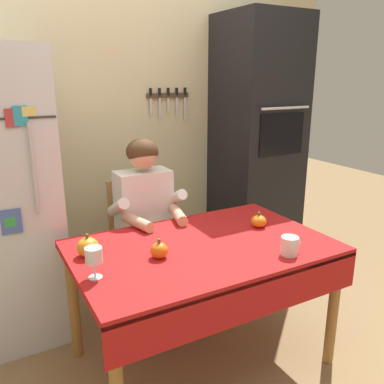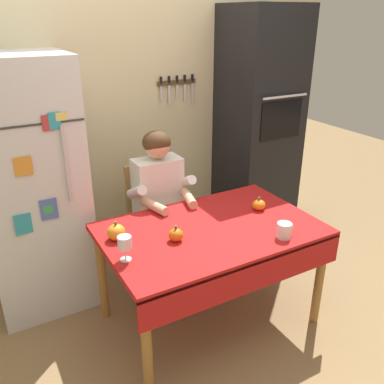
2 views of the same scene
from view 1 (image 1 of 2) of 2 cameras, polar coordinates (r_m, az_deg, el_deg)
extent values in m
plane|color=#93754C|center=(2.54, 2.56, -23.77)|extent=(10.00, 10.00, 0.00)
cube|color=beige|center=(3.20, -9.21, 10.11)|extent=(3.70, 0.10, 2.60)
cube|color=#4C3823|center=(3.26, -3.48, 13.60)|extent=(0.36, 0.02, 0.04)
cube|color=silver|center=(3.19, -5.87, 12.02)|extent=(0.02, 0.01, 0.12)
cube|color=black|center=(3.19, -5.92, 14.02)|extent=(0.02, 0.01, 0.06)
cube|color=silver|center=(3.23, -4.61, 11.80)|extent=(0.02, 0.01, 0.16)
cube|color=black|center=(3.22, -4.65, 14.07)|extent=(0.02, 0.01, 0.06)
cube|color=silver|center=(3.26, -3.39, 12.33)|extent=(0.02, 0.01, 0.10)
cube|color=black|center=(3.25, -3.41, 14.12)|extent=(0.02, 0.01, 0.06)
cube|color=silver|center=(3.29, -2.18, 12.03)|extent=(0.02, 0.01, 0.14)
cube|color=black|center=(3.28, -2.19, 14.16)|extent=(0.02, 0.01, 0.06)
cube|color=silver|center=(3.32, -1.00, 11.82)|extent=(0.02, 0.01, 0.17)
cube|color=black|center=(3.32, -1.00, 14.19)|extent=(0.02, 0.01, 0.06)
cylinder|color=silver|center=(2.32, -21.68, 3.09)|extent=(0.02, 0.02, 0.50)
cube|color=#E5D666|center=(2.29, -22.37, 10.57)|extent=(0.08, 0.01, 0.05)
cube|color=green|center=(2.39, -24.49, -3.89)|extent=(0.06, 0.01, 0.05)
cube|color=#B73338|center=(2.28, -24.23, 9.59)|extent=(0.07, 0.01, 0.09)
cube|color=#4C66B7|center=(2.39, -24.37, -3.88)|extent=(0.11, 0.01, 0.14)
cube|color=teal|center=(2.28, -23.27, 9.92)|extent=(0.07, 0.01, 0.10)
cube|color=black|center=(3.42, 9.14, 6.25)|extent=(0.60, 0.60, 2.10)
cube|color=black|center=(3.16, 12.66, 8.02)|extent=(0.42, 0.01, 0.32)
cylinder|color=silver|center=(3.12, 13.21, 11.59)|extent=(0.45, 0.02, 0.02)
cylinder|color=#9E6B33|center=(2.52, -16.52, -15.01)|extent=(0.06, 0.06, 0.70)
cylinder|color=#9E6B33|center=(2.51, 19.46, -15.55)|extent=(0.06, 0.06, 0.70)
cylinder|color=#9E6B33|center=(3.00, 8.29, -9.21)|extent=(0.06, 0.06, 0.70)
cube|color=red|center=(2.22, 1.44, -7.94)|extent=(1.40, 0.90, 0.04)
cube|color=red|center=(1.95, 8.27, -15.26)|extent=(1.40, 0.01, 0.20)
cube|color=tan|center=(2.88, -6.98, -8.49)|extent=(0.40, 0.40, 0.04)
cube|color=tan|center=(2.94, -8.48, -2.60)|extent=(0.36, 0.04, 0.48)
cylinder|color=tan|center=(2.79, -8.79, -14.65)|extent=(0.04, 0.04, 0.41)
cylinder|color=tan|center=(3.07, -11.05, -11.68)|extent=(0.04, 0.04, 0.41)
cylinder|color=tan|center=(2.90, -2.33, -13.13)|extent=(0.04, 0.04, 0.41)
cylinder|color=tan|center=(3.18, -5.13, -10.45)|extent=(0.04, 0.04, 0.41)
cube|color=#38384C|center=(2.74, -5.55, -19.37)|extent=(0.10, 0.22, 0.08)
cube|color=#38384C|center=(2.81, -1.61, -18.30)|extent=(0.10, 0.22, 0.08)
cylinder|color=#38384C|center=(2.68, -6.20, -15.39)|extent=(0.09, 0.09, 0.38)
cylinder|color=#38384C|center=(2.75, -2.24, -14.40)|extent=(0.09, 0.09, 0.38)
cube|color=#38384C|center=(2.69, -7.52, -8.81)|extent=(0.12, 0.40, 0.11)
cube|color=#38384C|center=(2.75, -4.00, -8.09)|extent=(0.12, 0.40, 0.11)
cube|color=white|center=(2.71, -6.92, -1.93)|extent=(0.36, 0.20, 0.48)
cylinder|color=white|center=(2.58, -10.48, -2.16)|extent=(0.07, 0.26, 0.18)
cylinder|color=white|center=(2.72, -2.48, -0.91)|extent=(0.07, 0.26, 0.18)
cylinder|color=#D8A884|center=(2.46, -7.81, -4.28)|extent=(0.13, 0.27, 0.07)
cylinder|color=#D8A884|center=(2.57, -1.97, -3.25)|extent=(0.13, 0.27, 0.07)
sphere|color=#D8A884|center=(2.61, -7.01, 5.27)|extent=(0.19, 0.19, 0.19)
ellipsoid|color=#472D19|center=(2.61, -7.11, 5.74)|extent=(0.21, 0.21, 0.17)
cylinder|color=white|center=(2.14, 13.74, -7.46)|extent=(0.09, 0.09, 0.10)
torus|color=white|center=(2.17, 14.72, -7.05)|extent=(0.05, 0.01, 0.05)
cylinder|color=white|center=(1.92, -13.61, -11.75)|extent=(0.06, 0.06, 0.01)
cylinder|color=white|center=(1.91, -13.69, -10.70)|extent=(0.01, 0.01, 0.07)
cylinder|color=white|center=(1.88, -13.84, -8.72)|extent=(0.08, 0.08, 0.07)
ellipsoid|color=orange|center=(2.13, -14.62, -7.61)|extent=(0.11, 0.11, 0.10)
cylinder|color=#4C6023|center=(2.10, -14.74, -6.09)|extent=(0.02, 0.02, 0.02)
ellipsoid|color=orange|center=(2.48, 9.49, -4.13)|extent=(0.09, 0.09, 0.07)
cylinder|color=#4C6023|center=(2.46, 9.54, -3.07)|extent=(0.02, 0.02, 0.02)
ellipsoid|color=orange|center=(2.05, -4.69, -8.29)|extent=(0.09, 0.09, 0.08)
cylinder|color=#4C6023|center=(2.03, -4.72, -6.97)|extent=(0.02, 0.02, 0.02)
camera|label=2|loc=(0.51, -169.23, 33.30)|focal=38.35mm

